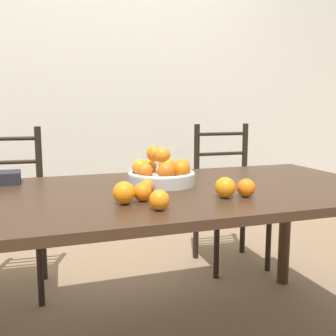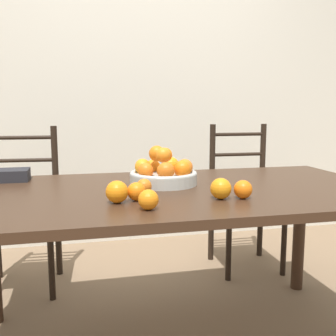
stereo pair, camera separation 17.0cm
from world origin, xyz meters
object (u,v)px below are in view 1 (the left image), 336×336
at_px(orange_loose_2, 143,192).
at_px(orange_loose_5, 246,188).
at_px(chair_left, 6,215).
at_px(orange_loose_3, 159,200).
at_px(orange_loose_0, 225,187).
at_px(fruit_bowl, 162,173).
at_px(chair_right, 229,197).
at_px(orange_loose_4, 124,193).
at_px(orange_loose_1, 147,187).

distance_m(orange_loose_2, orange_loose_5, 0.41).
bearing_deg(chair_left, orange_loose_5, -44.24).
distance_m(orange_loose_2, orange_loose_3, 0.15).
bearing_deg(orange_loose_0, fruit_bowl, 113.78).
relative_size(orange_loose_2, orange_loose_5, 0.98).
distance_m(orange_loose_0, chair_right, 1.24).
bearing_deg(chair_left, orange_loose_2, -57.43).
relative_size(orange_loose_4, orange_loose_5, 1.16).
xyz_separation_m(chair_left, chair_right, (1.45, 0.00, 0.00)).
bearing_deg(fruit_bowl, chair_right, 44.75).
relative_size(fruit_bowl, chair_right, 0.31).
bearing_deg(fruit_bowl, orange_loose_3, -108.91).
bearing_deg(orange_loose_4, orange_loose_5, -4.33).
bearing_deg(chair_left, orange_loose_1, -52.41).
distance_m(orange_loose_1, chair_right, 1.27).
xyz_separation_m(orange_loose_4, chair_right, (0.97, 1.03, -0.31)).
relative_size(orange_loose_1, orange_loose_4, 0.75).
xyz_separation_m(orange_loose_1, orange_loose_3, (-0.03, -0.26, 0.00)).
bearing_deg(fruit_bowl, orange_loose_0, -66.22).
xyz_separation_m(orange_loose_0, orange_loose_2, (-0.32, 0.05, -0.01)).
relative_size(orange_loose_1, orange_loose_2, 0.89).
bearing_deg(chair_right, orange_loose_1, -131.95).
relative_size(orange_loose_2, chair_left, 0.07).
relative_size(orange_loose_0, orange_loose_3, 1.15).
distance_m(orange_loose_5, chair_left, 1.47).
distance_m(orange_loose_2, chair_right, 1.38).
distance_m(orange_loose_1, orange_loose_4, 0.18).
distance_m(orange_loose_1, orange_loose_3, 0.26).
distance_m(orange_loose_3, orange_loose_5, 0.40).
relative_size(orange_loose_5, chair_left, 0.07).
bearing_deg(orange_loose_5, orange_loose_2, 171.80).
bearing_deg(orange_loose_4, chair_left, 114.88).
relative_size(orange_loose_1, orange_loose_3, 0.88).
bearing_deg(fruit_bowl, orange_loose_2, -120.12).
relative_size(fruit_bowl, orange_loose_4, 3.68).
bearing_deg(orange_loose_2, chair_right, 48.49).
height_order(orange_loose_2, orange_loose_4, orange_loose_4).
height_order(orange_loose_3, orange_loose_4, orange_loose_4).
bearing_deg(orange_loose_2, fruit_bowl, 59.88).
bearing_deg(chair_right, orange_loose_0, -117.26).
height_order(orange_loose_3, orange_loose_5, same).
relative_size(orange_loose_3, chair_right, 0.07).
distance_m(orange_loose_1, chair_left, 1.12).
distance_m(fruit_bowl, orange_loose_4, 0.40).
xyz_separation_m(orange_loose_2, chair_left, (-0.55, 1.01, -0.30)).
relative_size(orange_loose_1, chair_right, 0.06).
xyz_separation_m(orange_loose_0, orange_loose_4, (-0.39, 0.03, 0.00)).
bearing_deg(orange_loose_1, fruit_bowl, 56.25).
bearing_deg(orange_loose_2, orange_loose_1, 66.52).
xyz_separation_m(orange_loose_2, orange_loose_3, (0.02, -0.15, 0.00)).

